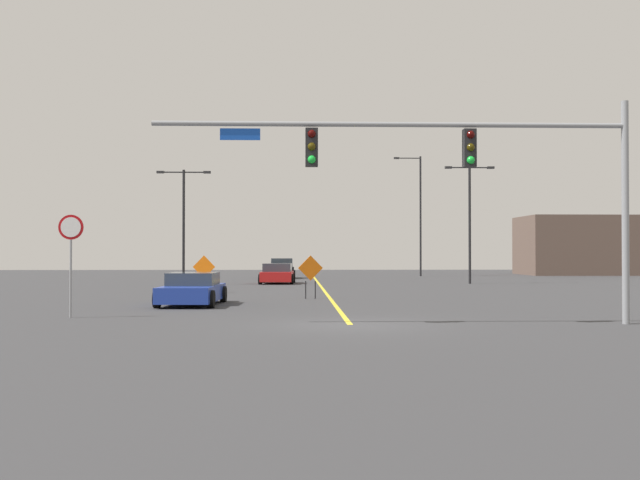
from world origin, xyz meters
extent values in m
plane|color=#38383A|center=(0.00, 0.00, 0.00)|extent=(130.84, 130.84, 0.00)
cube|color=yellow|center=(0.00, 36.34, 0.00)|extent=(0.16, 72.69, 0.01)
cylinder|color=gray|center=(7.67, 0.00, 3.10)|extent=(0.20, 0.20, 6.21)
cylinder|color=gray|center=(1.12, 0.00, 5.51)|extent=(13.09, 0.14, 0.14)
cube|color=black|center=(3.30, 0.00, 4.87)|extent=(0.34, 0.32, 1.05)
sphere|color=#3A0503|center=(3.30, -0.17, 5.22)|extent=(0.22, 0.22, 0.22)
sphere|color=#3C3106|center=(3.30, -0.17, 4.87)|extent=(0.22, 0.22, 0.22)
sphere|color=green|center=(3.30, -0.17, 4.52)|extent=(0.22, 0.22, 0.22)
cube|color=black|center=(-1.06, 0.00, 4.87)|extent=(0.34, 0.32, 1.05)
sphere|color=#3A0503|center=(-1.06, -0.17, 5.22)|extent=(0.22, 0.22, 0.22)
sphere|color=#3C3106|center=(-1.06, -0.17, 4.87)|extent=(0.22, 0.22, 0.22)
sphere|color=green|center=(-1.06, -0.17, 4.52)|extent=(0.22, 0.22, 0.22)
cube|color=#1447B7|center=(-3.02, 0.00, 5.22)|extent=(1.10, 0.03, 0.32)
cylinder|color=gray|center=(-8.34, 2.57, 1.19)|extent=(0.07, 0.07, 2.37)
cylinder|color=#B20F14|center=(-8.34, 2.57, 2.75)|extent=(0.76, 0.03, 0.76)
cylinder|color=white|center=(-8.34, 2.55, 2.75)|extent=(0.61, 0.01, 0.61)
cylinder|color=black|center=(8.92, 42.40, 4.98)|extent=(0.16, 0.16, 9.95)
cylinder|color=black|center=(7.92, 42.40, 9.80)|extent=(2.00, 0.08, 0.08)
cube|color=#262628|center=(6.92, 42.40, 9.80)|extent=(0.44, 0.24, 0.14)
cylinder|color=black|center=(-8.31, 26.13, 3.52)|extent=(0.16, 0.16, 7.03)
cylinder|color=black|center=(-9.02, 26.13, 6.88)|extent=(1.42, 0.08, 0.08)
cube|color=#262628|center=(-9.74, 26.13, 6.88)|extent=(0.44, 0.24, 0.14)
cylinder|color=black|center=(-7.60, 26.13, 6.88)|extent=(1.42, 0.08, 0.08)
cube|color=#262628|center=(-6.89, 26.13, 6.88)|extent=(0.44, 0.24, 0.14)
cylinder|color=black|center=(9.52, 27.10, 3.74)|extent=(0.16, 0.16, 7.49)
cylinder|color=black|center=(8.85, 27.10, 7.34)|extent=(1.35, 0.08, 0.08)
cube|color=#262628|center=(8.18, 27.10, 7.34)|extent=(0.44, 0.24, 0.14)
cylinder|color=black|center=(10.20, 27.10, 7.34)|extent=(1.35, 0.08, 0.08)
cube|color=#262628|center=(10.87, 27.10, 7.34)|extent=(0.44, 0.24, 0.14)
cube|color=orange|center=(-0.85, 11.88, 1.31)|extent=(1.07, 0.22, 1.08)
cylinder|color=black|center=(-1.05, 11.84, 0.38)|extent=(0.05, 0.05, 0.75)
cylinder|color=black|center=(-0.64, 11.91, 0.38)|extent=(0.05, 0.05, 0.75)
cube|color=orange|center=(-5.97, 16.78, 1.27)|extent=(1.12, 0.23, 1.13)
cylinder|color=black|center=(-6.19, 16.82, 0.34)|extent=(0.05, 0.05, 0.68)
cylinder|color=black|center=(-5.75, 16.75, 0.34)|extent=(0.05, 0.05, 0.68)
cube|color=red|center=(-2.63, 27.74, 0.46)|extent=(2.09, 3.96, 0.60)
cube|color=#333D47|center=(-2.62, 27.93, 1.02)|extent=(1.83, 2.34, 0.52)
cylinder|color=black|center=(-3.65, 26.41, 0.32)|extent=(0.24, 0.65, 0.64)
cylinder|color=black|center=(-1.71, 26.34, 0.32)|extent=(0.24, 0.65, 0.64)
cylinder|color=black|center=(-3.54, 29.13, 0.32)|extent=(0.24, 0.65, 0.64)
cylinder|color=black|center=(-1.60, 29.06, 0.32)|extent=(0.24, 0.65, 0.64)
cube|color=#1E389E|center=(-5.40, 8.12, 0.45)|extent=(2.13, 4.64, 0.58)
cube|color=#333D47|center=(-5.39, 8.34, 0.98)|extent=(1.83, 2.22, 0.48)
cylinder|color=black|center=(-6.43, 6.56, 0.32)|extent=(0.25, 0.65, 0.64)
cylinder|color=black|center=(-4.50, 6.48, 0.32)|extent=(0.25, 0.65, 0.64)
cylinder|color=black|center=(-6.30, 9.75, 0.32)|extent=(0.25, 0.65, 0.64)
cylinder|color=black|center=(-4.36, 9.67, 0.32)|extent=(0.25, 0.65, 0.64)
cube|color=black|center=(-2.52, 37.64, 0.52)|extent=(1.89, 4.01, 0.73)
cube|color=#333D47|center=(-2.53, 37.84, 1.20)|extent=(1.66, 2.31, 0.63)
cylinder|color=black|center=(-3.37, 36.23, 0.32)|extent=(0.24, 0.65, 0.64)
cylinder|color=black|center=(-1.59, 36.28, 0.32)|extent=(0.24, 0.65, 0.64)
cylinder|color=black|center=(-3.45, 39.00, 0.32)|extent=(0.24, 0.65, 0.64)
cylinder|color=black|center=(-1.67, 39.05, 0.32)|extent=(0.24, 0.65, 0.64)
cube|color=brown|center=(23.24, 46.09, 2.58)|extent=(9.21, 6.87, 5.15)
camera|label=1|loc=(-1.52, -21.05, 2.00)|focal=43.20mm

